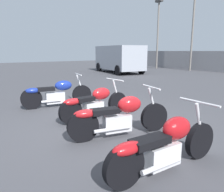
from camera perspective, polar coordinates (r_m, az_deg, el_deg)
ground_plane at (r=5.15m, az=-1.01°, el=-7.23°), size 60.00×60.00×0.00m
light_pole_left at (r=21.67m, az=11.93°, el=17.01°), size 0.70×0.35×6.21m
light_pole_right at (r=20.06m, az=20.44°, el=17.47°), size 0.70×0.35×6.53m
motorcycle_slot_0 at (r=6.82m, az=-14.36°, el=0.70°), size 0.64×2.12×0.97m
motorcycle_slot_1 at (r=5.47m, az=-4.60°, el=-1.80°), size 0.67×2.01×0.94m
motorcycle_slot_2 at (r=4.31m, az=1.85°, el=-5.28°), size 0.75×2.12×0.97m
motorcycle_slot_3 at (r=3.16m, az=13.67°, el=-12.36°), size 0.69×2.04×0.94m
parked_van at (r=17.08m, az=1.82°, el=9.94°), size 4.88×2.69×2.04m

